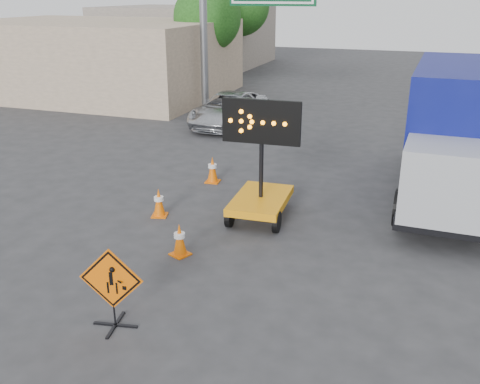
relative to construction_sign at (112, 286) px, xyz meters
The scene contains 13 objects.
ground 1.15m from the construction_sign, 32.91° to the right, with size 100.00×100.00×0.00m, color #2D2D30.
storefront_left_near 23.68m from the construction_sign, 124.24° to the left, with size 14.00×10.00×4.00m, color #C7AD90.
storefront_left_far 36.50m from the construction_sign, 113.09° to the left, with size 12.00×10.00×4.40m, color #A19386.
highway_gantry 18.40m from the construction_sign, 102.05° to the left, with size 6.18×0.38×6.90m.
tree_left_near 23.00m from the construction_sign, 108.73° to the left, with size 3.71×3.71×6.03m.
tree_left_far 30.93m from the construction_sign, 105.70° to the left, with size 4.10×4.10×6.66m.
construction_sign is the anchor object (origin of this frame).
arrow_board 5.52m from the construction_sign, 80.12° to the left, with size 1.96×2.25×3.10m.
pickup_truck 15.18m from the construction_sign, 103.20° to the left, with size 2.32×5.03×1.40m, color #B4B6BB.
box_truck 10.38m from the construction_sign, 57.88° to the left, with size 2.59×7.74×3.66m.
cone_a 2.87m from the construction_sign, 92.15° to the left, with size 0.51×0.51×0.76m.
cone_b 4.94m from the construction_sign, 108.74° to the left, with size 0.48×0.48×0.77m.
cone_c 7.71m from the construction_sign, 99.62° to the left, with size 0.45×0.45×0.82m.
Camera 1 is at (4.07, -6.32, 5.53)m, focal length 40.00 mm.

